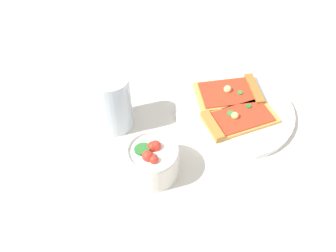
% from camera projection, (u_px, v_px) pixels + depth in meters
% --- Properties ---
extents(ground_plane, '(2.40, 2.40, 0.00)m').
position_uv_depth(ground_plane, '(231.00, 110.00, 0.93)').
color(ground_plane, beige).
rests_on(ground_plane, ground).
extents(plate, '(0.27, 0.27, 0.01)m').
position_uv_depth(plate, '(233.00, 112.00, 0.91)').
color(plate, white).
rests_on(plate, ground_plane).
extents(pizza_slice_near, '(0.17, 0.13, 0.02)m').
position_uv_depth(pizza_slice_near, '(232.00, 93.00, 0.94)').
color(pizza_slice_near, gold).
rests_on(pizza_slice_near, plate).
extents(pizza_slice_far, '(0.16, 0.09, 0.02)m').
position_uv_depth(pizza_slice_far, '(236.00, 120.00, 0.88)').
color(pizza_slice_far, gold).
rests_on(pizza_slice_far, plate).
extents(salad_bowl, '(0.10, 0.10, 0.08)m').
position_uv_depth(salad_bowl, '(152.00, 160.00, 0.78)').
color(salad_bowl, white).
rests_on(salad_bowl, ground_plane).
extents(soda_glass, '(0.08, 0.08, 0.14)m').
position_uv_depth(soda_glass, '(113.00, 103.00, 0.85)').
color(soda_glass, silver).
rests_on(soda_glass, ground_plane).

